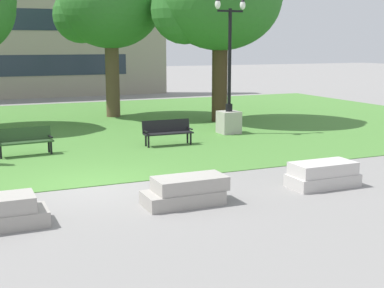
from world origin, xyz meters
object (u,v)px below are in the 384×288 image
(park_bench_near_left, at_px, (24,140))
(park_bench_far_left, at_px, (167,131))
(lamp_post_center, at_px, (229,107))
(concrete_block_right, at_px, (323,175))
(concrete_block_left, at_px, (186,191))

(park_bench_near_left, bearing_deg, park_bench_far_left, -2.40)
(park_bench_near_left, relative_size, park_bench_far_left, 1.01)
(park_bench_near_left, xyz_separation_m, lamp_post_center, (8.17, 1.21, 0.56))
(park_bench_far_left, relative_size, lamp_post_center, 0.34)
(park_bench_far_left, xyz_separation_m, lamp_post_center, (3.23, 1.41, 0.56))
(concrete_block_right, relative_size, park_bench_near_left, 0.98)
(concrete_block_right, distance_m, park_bench_near_left, 9.67)
(lamp_post_center, bearing_deg, concrete_block_left, -123.14)
(park_bench_far_left, height_order, lamp_post_center, lamp_post_center)
(concrete_block_left, height_order, park_bench_near_left, park_bench_near_left)
(concrete_block_left, distance_m, park_bench_near_left, 7.62)
(concrete_block_left, distance_m, lamp_post_center, 9.96)
(concrete_block_right, height_order, park_bench_near_left, park_bench_near_left)
(park_bench_near_left, xyz_separation_m, park_bench_far_left, (4.94, -0.21, 0.00))
(concrete_block_left, relative_size, concrete_block_right, 1.06)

